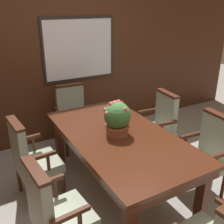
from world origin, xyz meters
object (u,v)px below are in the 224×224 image
object	(u,v)px
chair_head_far	(73,115)
chair_right_far	(159,124)
potted_plant	(117,118)
chair_left_near	(54,211)
chair_right_near	(207,153)
dining_table	(119,142)
chair_left_far	(31,157)

from	to	relation	value
chair_head_far	chair_right_far	xyz separation A→B (m)	(0.90, -0.89, 0.00)
chair_head_far	potted_plant	distance (m)	1.37
potted_plant	chair_head_far	bearing A→B (deg)	89.83
chair_left_near	chair_right_near	xyz separation A→B (m)	(1.75, 0.02, 0.00)
dining_table	chair_left_far	bearing A→B (deg)	152.52
chair_left_far	potted_plant	distance (m)	1.03
chair_head_far	potted_plant	world-z (taller)	potted_plant
chair_left_near	potted_plant	size ratio (longest dim) A/B	2.62
dining_table	chair_right_near	distance (m)	0.99
chair_right_far	potted_plant	bearing A→B (deg)	-59.93
chair_head_far	potted_plant	xyz separation A→B (m)	(-0.00, -1.30, 0.45)
chair_left_far	chair_right_far	xyz separation A→B (m)	(1.73, -0.01, 0.00)
dining_table	chair_head_far	size ratio (longest dim) A/B	1.95
chair_right_near	chair_head_far	world-z (taller)	same
dining_table	potted_plant	distance (m)	0.28
chair_left_near	chair_right_near	distance (m)	1.75
chair_left_near	chair_left_far	distance (m)	0.89
chair_right_near	chair_head_far	xyz separation A→B (m)	(-0.89, 1.74, 0.00)
chair_right_near	chair_right_far	xyz separation A→B (m)	(0.01, 0.85, 0.00)
chair_head_far	potted_plant	bearing A→B (deg)	-85.43
chair_left_far	chair_right_far	size ratio (longest dim) A/B	1.00
dining_table	chair_head_far	xyz separation A→B (m)	(-0.01, 1.31, -0.17)
chair_left_far	chair_right_far	world-z (taller)	same
dining_table	chair_right_far	world-z (taller)	chair_right_far
chair_left_far	chair_right_far	bearing A→B (deg)	-94.77
dining_table	chair_right_far	bearing A→B (deg)	25.60
chair_right_far	dining_table	bearing A→B (deg)	-58.84
chair_left_near	chair_left_far	size ratio (longest dim) A/B	1.00
chair_right_near	chair_left_far	bearing A→B (deg)	-112.35
chair_head_far	chair_right_far	world-z (taller)	same
chair_left_far	chair_right_near	distance (m)	1.93
dining_table	chair_left_near	xyz separation A→B (m)	(-0.87, -0.45, -0.17)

